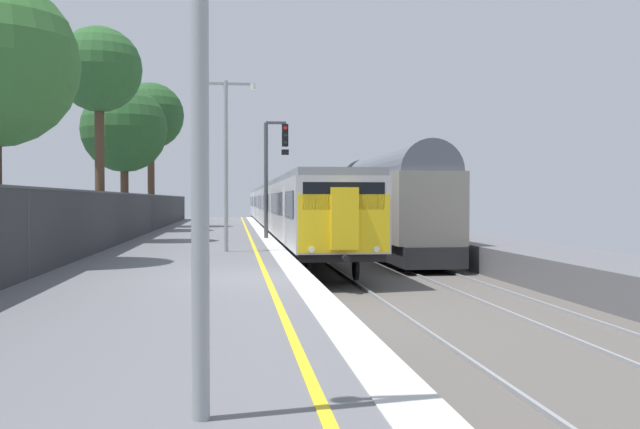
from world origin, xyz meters
The scene contains 10 objects.
ground centered at (2.64, 0.00, -0.61)m, with size 17.40×110.00×1.21m.
commuter_train_at_platform centered at (2.10, 33.77, 1.27)m, with size 2.83×58.77×3.81m.
freight_train_adjacent_track centered at (6.10, 30.03, 1.67)m, with size 2.60×42.22×4.87m.
signal_gantry centered at (0.62, 16.20, 3.23)m, with size 1.10×0.24×5.19m.
platform_lamp_near centered at (-1.33, -10.45, 3.11)m, with size 2.00×0.20×5.23m.
platform_lamp_mid centered at (-1.33, 7.97, 3.32)m, with size 2.00×0.20×5.62m.
platform_back_fence centered at (-5.45, 0.00, 1.04)m, with size 0.07×99.00×2.00m.
background_tree_left centered at (-6.26, 30.26, 6.83)m, with size 4.11×4.11×9.03m.
background_tree_centre centered at (-7.00, 24.39, 5.38)m, with size 4.65×4.65×7.86m.
background_tree_right centered at (-6.39, 13.98, 6.79)m, with size 3.41×3.41×8.64m.
Camera 1 is at (-1.07, -16.14, 1.71)m, focal length 40.84 mm.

